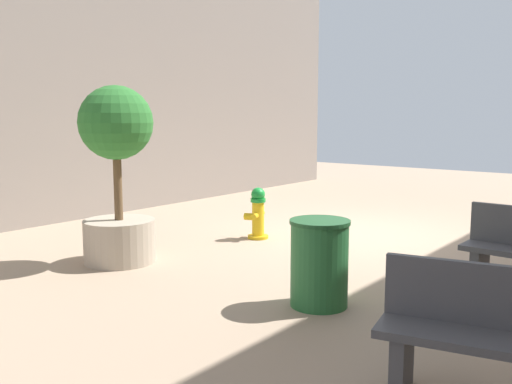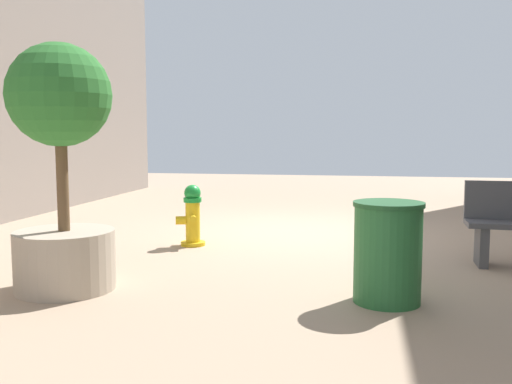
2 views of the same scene
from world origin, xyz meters
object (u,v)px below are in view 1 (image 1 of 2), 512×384
fire_hydrant (258,213)px  bench_far (510,338)px  trash_bin (319,263)px  planter_tree (117,166)px

fire_hydrant → bench_far: 5.50m
fire_hydrant → trash_bin: 3.24m
bench_far → planter_tree: bearing=-9.5°
planter_tree → bench_far: bearing=170.5°
fire_hydrant → trash_bin: (-2.45, 2.12, 0.04)m
bench_far → trash_bin: bearing=-25.7°
planter_tree → trash_bin: size_ratio=2.60×
fire_hydrant → planter_tree: (0.57, 2.27, 0.88)m
planter_tree → trash_bin: 3.13m
fire_hydrant → bench_far: bearing=145.4°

